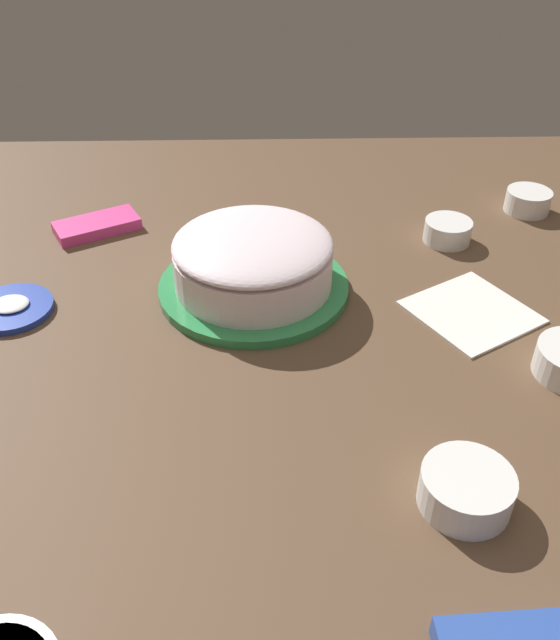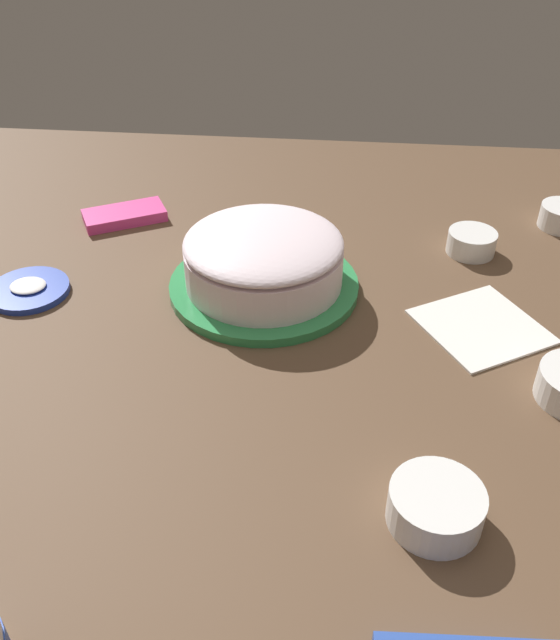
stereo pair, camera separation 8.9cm
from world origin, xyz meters
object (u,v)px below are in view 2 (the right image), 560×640
at_px(candy_box_upper, 124,215).
at_px(sprinkle_bowl_green, 472,242).
at_px(paper_napkin, 481,325).
at_px(frosting_tub_lid, 29,290).
at_px(frosted_cake, 264,263).
at_px(sprinkle_bowl_rainbow, 436,506).

bearing_deg(candy_box_upper, sprinkle_bowl_green, -32.85).
bearing_deg(candy_box_upper, paper_napkin, -51.71).
xyz_separation_m(sprinkle_bowl_green, candy_box_upper, (-0.58, 0.05, -0.01)).
bearing_deg(frosting_tub_lid, frosted_cake, 7.23).
height_order(frosting_tub_lid, candy_box_upper, candy_box_upper).
xyz_separation_m(candy_box_upper, paper_napkin, (0.57, -0.25, -0.01)).
bearing_deg(frosting_tub_lid, paper_napkin, -1.72).
xyz_separation_m(frosting_tub_lid, sprinkle_bowl_rainbow, (0.56, -0.35, 0.02)).
distance_m(frosting_tub_lid, sprinkle_bowl_rainbow, 0.66).
bearing_deg(candy_box_upper, sprinkle_bowl_rainbow, -78.23).
relative_size(sprinkle_bowl_rainbow, paper_napkin, 0.63).
xyz_separation_m(frosting_tub_lid, candy_box_upper, (0.08, 0.23, 0.00)).
relative_size(frosted_cake, candy_box_upper, 2.04).
relative_size(frosting_tub_lid, paper_napkin, 0.78).
bearing_deg(paper_napkin, sprinkle_bowl_green, 87.35).
bearing_deg(sprinkle_bowl_green, paper_napkin, -92.65).
xyz_separation_m(sprinkle_bowl_green, paper_napkin, (-0.01, -0.20, -0.02)).
bearing_deg(paper_napkin, frosted_cake, 168.42).
height_order(sprinkle_bowl_green, paper_napkin, sprinkle_bowl_green).
bearing_deg(sprinkle_bowl_green, sprinkle_bowl_rainbow, -100.71).
xyz_separation_m(frosted_cake, sprinkle_bowl_rainbow, (0.22, -0.39, -0.02)).
distance_m(frosted_cake, paper_napkin, 0.32).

